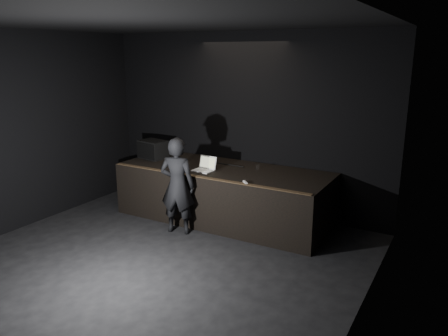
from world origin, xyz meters
The scene contains 11 objects.
ground centered at (0.00, 0.00, 0.00)m, with size 7.00×7.00×0.00m, color black.
room_walls centered at (0.00, 0.00, 2.02)m, with size 6.10×7.10×3.52m.
stage_riser centered at (0.00, 2.73, 0.50)m, with size 4.00×1.50×1.00m, color black.
riser_lip centered at (0.00, 2.02, 1.01)m, with size 3.92×0.10×0.01m, color brown.
stage_monitor centered at (-1.67, 2.73, 1.18)m, with size 0.62×0.50×0.37m.
cable centered at (-0.18, 3.01, 1.01)m, with size 0.02×0.02×0.94m, color black.
laptop centered at (-0.23, 2.45, 1.07)m, with size 0.39×0.36×0.25m.
beer_can centered at (-1.08, 2.39, 1.07)m, with size 0.06×0.06×0.15m.
plastic_cup centered at (0.59, 2.98, 1.05)m, with size 0.07×0.07×0.09m, color white.
wii_remote centered at (0.79, 2.08, 1.01)m, with size 0.04×0.16×0.03m, color white.
person centered at (-0.38, 1.78, 0.86)m, with size 0.63×0.41×1.71m, color black.
Camera 1 is at (3.92, -4.12, 3.09)m, focal length 35.00 mm.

